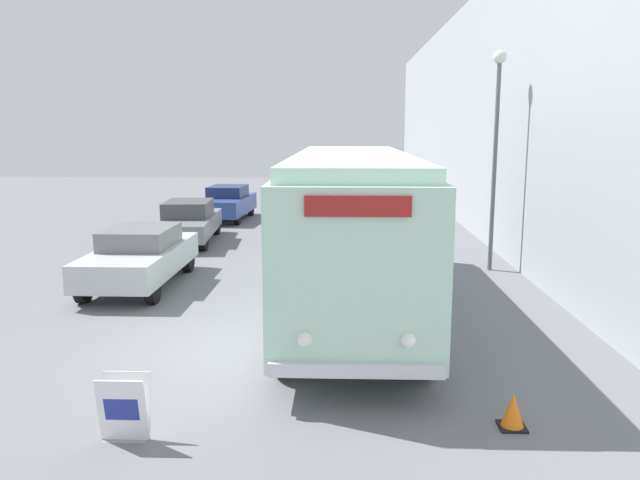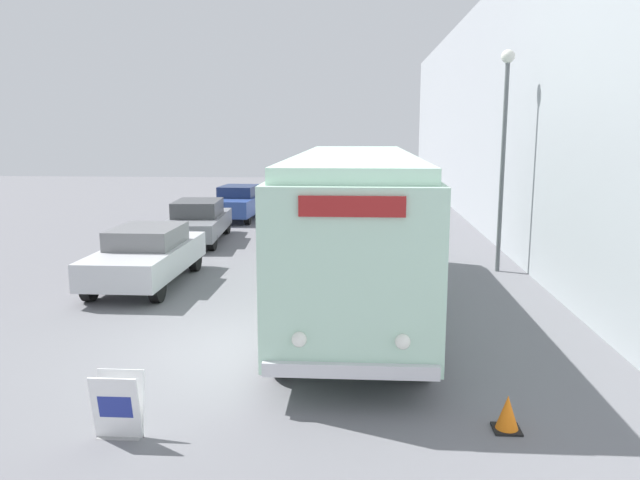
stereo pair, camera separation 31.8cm
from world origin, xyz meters
TOP-DOWN VIEW (x-y plane):
  - ground_plane at (0.00, 0.00)m, footprint 80.00×80.00m
  - building_wall_right at (6.97, 10.00)m, footprint 0.30×60.00m
  - vintage_bus at (2.07, 3.06)m, footprint 2.60×10.94m
  - sign_board at (-0.91, -3.25)m, footprint 0.63×0.33m
  - streetlamp at (6.05, 6.77)m, footprint 0.36×0.36m
  - parked_car_near at (-3.24, 4.68)m, footprint 1.90×4.65m
  - parked_car_mid at (-3.52, 10.83)m, footprint 2.11×4.77m
  - parked_car_far at (-3.13, 16.30)m, footprint 1.99×4.29m
  - traffic_cone at (4.16, -2.74)m, footprint 0.36×0.36m

SIDE VIEW (x-z plane):
  - ground_plane at x=0.00m, z-range 0.00..0.00m
  - traffic_cone at x=4.16m, z-range -0.01..0.48m
  - sign_board at x=-0.91m, z-range -0.01..0.86m
  - parked_car_mid at x=-3.52m, z-range 0.02..1.46m
  - parked_car_far at x=-3.13m, z-range 0.01..1.49m
  - parked_car_near at x=-3.24m, z-range 0.04..1.52m
  - vintage_bus at x=2.07m, z-range 0.22..3.65m
  - streetlamp at x=6.05m, z-range 0.93..6.94m
  - building_wall_right at x=6.97m, z-range 0.00..8.92m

